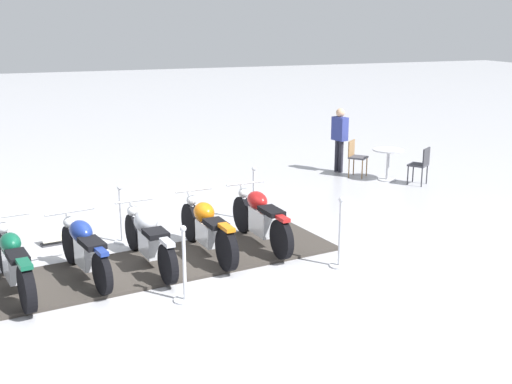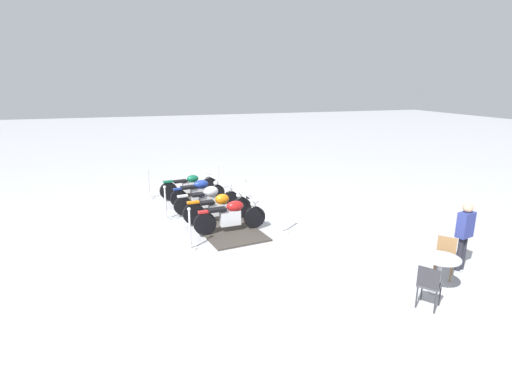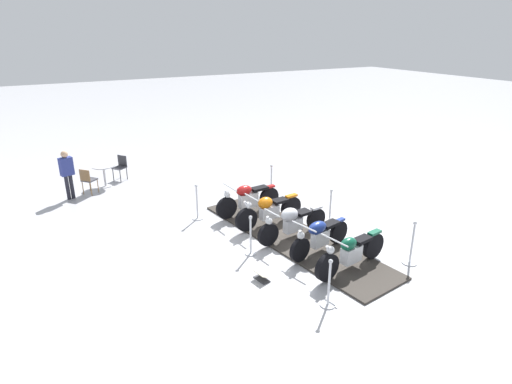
{
  "view_description": "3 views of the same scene",
  "coord_description": "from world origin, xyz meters",
  "px_view_note": "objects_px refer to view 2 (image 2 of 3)",
  "views": [
    {
      "loc": [
        1.86,
        9.45,
        3.8
      ],
      "look_at": [
        -2.33,
        -1.43,
        0.66
      ],
      "focal_mm": 45.39,
      "sensor_mm": 36.0,
      "label": 1
    },
    {
      "loc": [
        -12.62,
        2.31,
        4.25
      ],
      "look_at": [
        -1.78,
        -1.13,
        1.1
      ],
      "focal_mm": 28.2,
      "sensor_mm": 36.0,
      "label": 2
    },
    {
      "loc": [
        8.48,
        -5.76,
        5.25
      ],
      "look_at": [
        -1.23,
        -0.44,
        0.99
      ],
      "focal_mm": 30.04,
      "sensor_mm": 36.0,
      "label": 3
    }
  ],
  "objects_px": {
    "stanchion_left_front": "(190,235)",
    "info_placard": "(245,196)",
    "motorcycle_maroon": "(231,215)",
    "motorcycle_chrome": "(209,198)",
    "bystander_person": "(465,231)",
    "stanchion_left_mid": "(166,208)",
    "motorcycle_forest": "(190,185)",
    "cafe_chair_across_table": "(445,254)",
    "motorcycle_copper": "(219,207)",
    "motorcycle_navy": "(199,191)",
    "stanchion_right_mid": "(245,197)",
    "stanchion_left_rear": "(149,190)",
    "stanchion_right_front": "(283,221)",
    "stanchion_right_rear": "(218,181)",
    "cafe_chair_near_table": "(429,284)",
    "cafe_table": "(440,266)"
  },
  "relations": [
    {
      "from": "stanchion_left_front",
      "to": "info_placard",
      "type": "relative_size",
      "value": 2.78
    },
    {
      "from": "motorcycle_maroon",
      "to": "motorcycle_chrome",
      "type": "height_order",
      "value": "motorcycle_maroon"
    },
    {
      "from": "info_placard",
      "to": "bystander_person",
      "type": "bearing_deg",
      "value": 15.02
    },
    {
      "from": "stanchion_left_mid",
      "to": "info_placard",
      "type": "height_order",
      "value": "stanchion_left_mid"
    },
    {
      "from": "motorcycle_maroon",
      "to": "motorcycle_forest",
      "type": "height_order",
      "value": "motorcycle_maroon"
    },
    {
      "from": "cafe_chair_across_table",
      "to": "motorcycle_copper",
      "type": "bearing_deg",
      "value": -92.5
    },
    {
      "from": "motorcycle_maroon",
      "to": "motorcycle_navy",
      "type": "distance_m",
      "value": 3.01
    },
    {
      "from": "motorcycle_maroon",
      "to": "stanchion_right_mid",
      "type": "height_order",
      "value": "stanchion_right_mid"
    },
    {
      "from": "motorcycle_forest",
      "to": "stanchion_left_rear",
      "type": "height_order",
      "value": "stanchion_left_rear"
    },
    {
      "from": "motorcycle_maroon",
      "to": "stanchion_left_front",
      "type": "height_order",
      "value": "stanchion_left_front"
    },
    {
      "from": "motorcycle_maroon",
      "to": "motorcycle_chrome",
      "type": "relative_size",
      "value": 0.96
    },
    {
      "from": "motorcycle_forest",
      "to": "stanchion_right_front",
      "type": "distance_m",
      "value": 4.83
    },
    {
      "from": "motorcycle_copper",
      "to": "stanchion_left_mid",
      "type": "relative_size",
      "value": 2.0
    },
    {
      "from": "motorcycle_copper",
      "to": "stanchion_left_mid",
      "type": "xyz_separation_m",
      "value": [
        0.79,
        1.55,
        -0.14
      ]
    },
    {
      "from": "cafe_chair_across_table",
      "to": "stanchion_right_rear",
      "type": "bearing_deg",
      "value": -111.18
    },
    {
      "from": "motorcycle_navy",
      "to": "motorcycle_forest",
      "type": "height_order",
      "value": "motorcycle_forest"
    },
    {
      "from": "cafe_chair_near_table",
      "to": "info_placard",
      "type": "bearing_deg",
      "value": 63.31
    },
    {
      "from": "motorcycle_chrome",
      "to": "cafe_chair_across_table",
      "type": "xyz_separation_m",
      "value": [
        -6.04,
        -4.16,
        0.02
      ]
    },
    {
      "from": "stanchion_right_mid",
      "to": "stanchion_left_front",
      "type": "xyz_separation_m",
      "value": [
        -3.0,
        2.37,
        0.02
      ]
    },
    {
      "from": "stanchion_right_rear",
      "to": "cafe_table",
      "type": "distance_m",
      "value": 9.73
    },
    {
      "from": "motorcycle_copper",
      "to": "stanchion_left_rear",
      "type": "height_order",
      "value": "stanchion_left_rear"
    },
    {
      "from": "motorcycle_maroon",
      "to": "cafe_chair_across_table",
      "type": "relative_size",
      "value": 2.41
    },
    {
      "from": "cafe_chair_across_table",
      "to": "stanchion_left_front",
      "type": "bearing_deg",
      "value": -72.94
    },
    {
      "from": "stanchion_left_rear",
      "to": "stanchion_left_front",
      "type": "distance_m",
      "value": 5.27
    },
    {
      "from": "stanchion_left_front",
      "to": "stanchion_right_rear",
      "type": "distance_m",
      "value": 5.96
    },
    {
      "from": "stanchion_left_mid",
      "to": "bystander_person",
      "type": "height_order",
      "value": "bystander_person"
    },
    {
      "from": "motorcycle_forest",
      "to": "stanchion_left_mid",
      "type": "distance_m",
      "value": 2.45
    },
    {
      "from": "cafe_table",
      "to": "cafe_chair_across_table",
      "type": "relative_size",
      "value": 0.86
    },
    {
      "from": "cafe_chair_near_table",
      "to": "stanchion_left_front",
      "type": "bearing_deg",
      "value": 97.84
    },
    {
      "from": "motorcycle_copper",
      "to": "stanchion_left_rear",
      "type": "xyz_separation_m",
      "value": [
        3.4,
        1.92,
        -0.17
      ]
    },
    {
      "from": "stanchion_left_rear",
      "to": "stanchion_left_front",
      "type": "height_order",
      "value": "stanchion_left_front"
    },
    {
      "from": "motorcycle_copper",
      "to": "stanchion_right_mid",
      "type": "relative_size",
      "value": 2.12
    },
    {
      "from": "stanchion_left_front",
      "to": "bystander_person",
      "type": "bearing_deg",
      "value": -117.97
    },
    {
      "from": "motorcycle_maroon",
      "to": "stanchion_right_mid",
      "type": "bearing_deg",
      "value": 59.65
    },
    {
      "from": "stanchion_right_front",
      "to": "cafe_table",
      "type": "height_order",
      "value": "stanchion_right_front"
    },
    {
      "from": "stanchion_right_front",
      "to": "cafe_chair_across_table",
      "type": "xyz_separation_m",
      "value": [
        -3.62,
        -2.46,
        0.18
      ]
    },
    {
      "from": "motorcycle_maroon",
      "to": "stanchion_left_mid",
      "type": "bearing_deg",
      "value": 129.01
    },
    {
      "from": "motorcycle_chrome",
      "to": "stanchion_right_rear",
      "type": "xyz_separation_m",
      "value": [
        2.8,
        -0.95,
        -0.17
      ]
    },
    {
      "from": "stanchion_right_mid",
      "to": "stanchion_left_front",
      "type": "height_order",
      "value": "stanchion_left_front"
    },
    {
      "from": "motorcycle_chrome",
      "to": "cafe_chair_across_table",
      "type": "bearing_deg",
      "value": -62.26
    },
    {
      "from": "motorcycle_forest",
      "to": "stanchion_right_rear",
      "type": "xyz_separation_m",
      "value": [
        0.82,
        -1.26,
        -0.13
      ]
    },
    {
      "from": "stanchion_left_front",
      "to": "cafe_table",
      "type": "relative_size",
      "value": 1.49
    },
    {
      "from": "info_placard",
      "to": "cafe_chair_near_table",
      "type": "bearing_deg",
      "value": 0.07
    },
    {
      "from": "motorcycle_copper",
      "to": "motorcycle_forest",
      "type": "height_order",
      "value": "motorcycle_copper"
    },
    {
      "from": "stanchion_right_front",
      "to": "stanchion_right_mid",
      "type": "distance_m",
      "value": 2.64
    },
    {
      "from": "motorcycle_maroon",
      "to": "motorcycle_chrome",
      "type": "bearing_deg",
      "value": 93.21
    },
    {
      "from": "motorcycle_navy",
      "to": "cafe_chair_near_table",
      "type": "height_order",
      "value": "motorcycle_navy"
    },
    {
      "from": "info_placard",
      "to": "cafe_chair_near_table",
      "type": "height_order",
      "value": "cafe_chair_near_table"
    },
    {
      "from": "motorcycle_maroon",
      "to": "cafe_table",
      "type": "height_order",
      "value": "motorcycle_maroon"
    },
    {
      "from": "motorcycle_maroon",
      "to": "motorcycle_navy",
      "type": "xyz_separation_m",
      "value": [
        2.98,
        0.42,
        -0.01
      ]
    }
  ]
}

